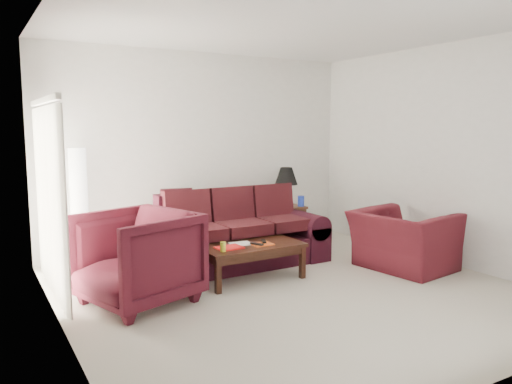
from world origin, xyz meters
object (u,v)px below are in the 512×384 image
Objects in this scene: end_table at (285,223)px; floor_lamp at (79,208)px; sofa at (239,230)px; armchair_left at (137,258)px; coffee_table at (251,262)px; armchair_right at (403,240)px.

floor_lamp reaches higher than end_table.
sofa is 4.11× the size of end_table.
floor_lamp is at bearing 179.12° from end_table.
floor_lamp is (-3.24, 0.05, 0.52)m from end_table.
end_table is 3.45m from armchair_left.
coffee_table is (1.70, -1.61, -0.59)m from floor_lamp.
sofa is 1.90× the size of coffee_table.
floor_lamp reaches higher than armchair_left.
coffee_table is at bearing 76.67° from armchair_left.
armchair_left is 3.48m from armchair_right.
floor_lamp is at bearing 147.15° from coffee_table.
armchair_right reaches higher than end_table.
floor_lamp is (-1.89, 0.96, 0.32)m from sofa.
sofa is 2.19m from armchair_right.
end_table is 2.21m from armchair_right.
sofa is at bearing 97.26° from armchair_left.
end_table is 0.46× the size of coffee_table.
end_table is 3.29m from floor_lamp.
end_table reaches higher than coffee_table.
armchair_left is at bearing -153.92° from sofa.
sofa is 2.14m from floor_lamp.
floor_lamp is at bearing 169.97° from armchair_left.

